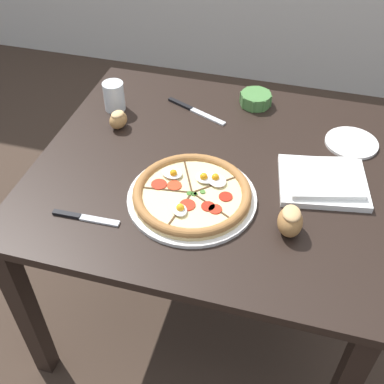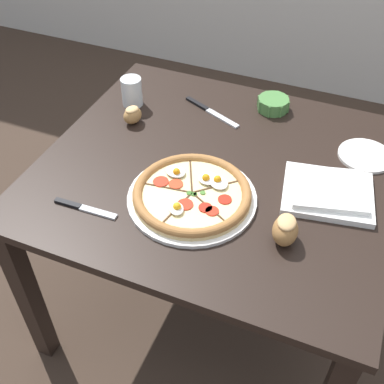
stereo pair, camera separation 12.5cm
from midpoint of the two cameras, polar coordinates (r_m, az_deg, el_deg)
The scene contains 11 objects.
ground_plane at distance 2.07m, azimuth 4.10°, elevation -12.64°, with size 12.00×12.00×0.00m, color #3D2D23.
dining_table at distance 1.59m, azimuth 5.21°, elevation 0.14°, with size 1.10×0.99×0.73m.
pizza at distance 1.40m, azimuth 2.57°, elevation -0.38°, with size 0.38×0.38×0.05m.
ramekin_bowl at distance 1.80m, azimuth 11.61°, elevation 10.15°, with size 0.12×0.12×0.05m.
napkin_folded at distance 1.48m, azimuth 18.15°, elevation -0.16°, with size 0.29×0.26×0.04m.
bread_piece_near at distance 1.30m, azimuth 13.73°, elevation -4.45°, with size 0.08×0.10×0.08m.
bread_piece_mid at distance 1.70m, azimuth -4.97°, elevation 9.04°, with size 0.07×0.08×0.06m.
knife_main at distance 1.40m, azimuth -10.16°, elevation -2.02°, with size 0.20×0.02×0.01m.
knife_spare at distance 1.76m, azimuth 4.30°, elevation 9.42°, with size 0.24×0.12×0.01m.
water_glass at distance 1.79m, azimuth -5.11°, elevation 11.53°, with size 0.07×0.07×0.10m.
side_saucer at distance 1.67m, azimuth 21.91°, elevation 3.94°, with size 0.17×0.17×0.01m.
Camera 2 is at (0.37, -1.10, 1.71)m, focal length 45.00 mm.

